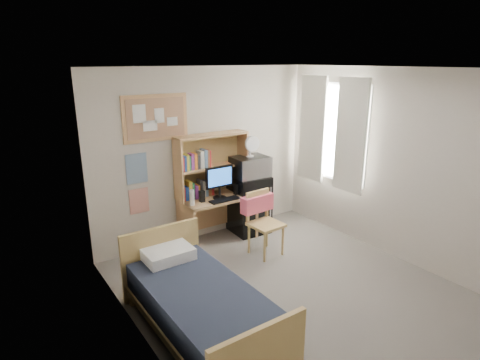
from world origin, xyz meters
TOP-DOWN VIEW (x-y plane):
  - floor at (0.00, 0.00)m, footprint 3.60×4.20m
  - ceiling at (0.00, 0.00)m, footprint 3.60×4.20m
  - wall_back at (0.00, 2.10)m, footprint 3.60×0.04m
  - wall_left at (-1.80, 0.00)m, footprint 0.04×4.20m
  - wall_right at (1.80, 0.00)m, footprint 0.04×4.20m
  - window_unit at (1.75, 1.20)m, footprint 0.10×1.40m
  - curtain_left at (1.72, 0.80)m, footprint 0.04×0.55m
  - curtain_right at (1.72, 1.60)m, footprint 0.04×0.55m
  - bulletin_board at (-0.78, 2.08)m, footprint 0.94×0.03m
  - poster_wave at (-1.10, 2.09)m, footprint 0.30×0.01m
  - poster_japan at (-1.10, 2.09)m, footprint 0.28×0.01m
  - desk at (0.01, 1.80)m, footprint 1.13×0.57m
  - desk_chair at (0.33, 1.01)m, footprint 0.49×0.49m
  - mini_fridge at (0.60, 1.81)m, footprint 0.58×0.58m
  - bed at (-1.28, -0.00)m, footprint 0.94×1.86m
  - hutch at (0.02, 1.95)m, footprint 1.14×0.30m
  - monitor at (0.01, 1.74)m, footprint 0.45×0.04m
  - keyboard at (0.01, 1.60)m, footprint 0.46×0.15m
  - speaker_left at (-0.29, 1.74)m, footprint 0.07×0.07m
  - speaker_right at (0.31, 1.74)m, footprint 0.07×0.07m
  - water_bottle at (-0.47, 1.70)m, footprint 0.07×0.07m
  - hoodie at (0.32, 1.21)m, footprint 0.51×0.18m
  - microwave at (0.60, 1.79)m, footprint 0.57×0.44m
  - desk_fan at (0.60, 1.79)m, footprint 0.25×0.25m
  - pillow at (-1.28, 0.75)m, footprint 0.54×0.38m

SIDE VIEW (x-z plane):
  - floor at x=0.00m, z-range -0.02..0.00m
  - bed at x=-1.28m, z-range 0.00..0.51m
  - desk at x=0.01m, z-range 0.00..0.70m
  - desk_chair at x=0.33m, z-range 0.00..0.92m
  - mini_fridge at x=0.60m, z-range 0.00..0.93m
  - pillow at x=-1.28m, z-range 0.51..0.64m
  - keyboard at x=0.01m, z-range 0.70..0.73m
  - hoodie at x=0.32m, z-range 0.59..0.84m
  - poster_japan at x=-1.10m, z-range 0.60..0.96m
  - speaker_right at x=0.31m, z-range 0.70..0.86m
  - speaker_left at x=-0.29m, z-range 0.70..0.87m
  - water_bottle at x=-0.47m, z-range 0.70..0.93m
  - monitor at x=0.01m, z-range 0.70..1.18m
  - microwave at x=0.60m, z-range 0.93..1.25m
  - hutch at x=0.02m, z-range 0.70..1.64m
  - poster_wave at x=-1.10m, z-range 1.04..1.46m
  - wall_back at x=0.00m, z-range 0.00..2.60m
  - wall_left at x=-1.80m, z-range 0.00..2.60m
  - wall_right at x=1.80m, z-range 0.00..2.60m
  - desk_fan at x=0.60m, z-range 1.25..1.54m
  - window_unit at x=1.75m, z-range 0.75..2.45m
  - curtain_left at x=1.72m, z-range 0.75..2.45m
  - curtain_right at x=1.72m, z-range 0.75..2.45m
  - bulletin_board at x=-0.78m, z-range 1.60..2.24m
  - ceiling at x=0.00m, z-range 2.59..2.61m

